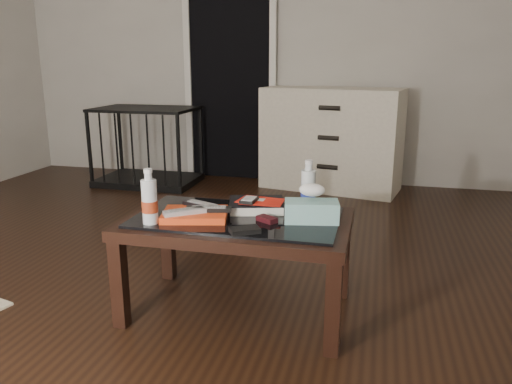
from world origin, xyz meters
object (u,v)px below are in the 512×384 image
at_px(tissue_box, 311,211).
at_px(dresser, 331,139).
at_px(water_bottle_left, 149,196).
at_px(water_bottle_right, 308,186).
at_px(textbook, 256,205).
at_px(pet_crate, 148,159).
at_px(coffee_table, 237,230).

bearing_deg(tissue_box, dresser, 82.92).
relative_size(water_bottle_left, water_bottle_right, 1.00).
height_order(water_bottle_left, tissue_box, water_bottle_left).
bearing_deg(textbook, pet_crate, 112.21).
bearing_deg(water_bottle_right, dresser, 92.80).
bearing_deg(tissue_box, water_bottle_right, 93.17).
bearing_deg(water_bottle_left, pet_crate, 116.27).
distance_m(pet_crate, water_bottle_left, 2.66).
bearing_deg(textbook, dresser, 72.15).
distance_m(textbook, water_bottle_left, 0.50).
bearing_deg(textbook, coffee_table, -133.65).
height_order(water_bottle_left, water_bottle_right, same).
xyz_separation_m(dresser, pet_crate, (-1.68, -0.23, -0.22)).
bearing_deg(water_bottle_right, pet_crate, 131.61).
height_order(dresser, pet_crate, dresser).
xyz_separation_m(coffee_table, tissue_box, (0.33, 0.01, 0.11)).
bearing_deg(coffee_table, textbook, 61.17).
xyz_separation_m(dresser, water_bottle_right, (0.11, -2.25, 0.13)).
height_order(coffee_table, water_bottle_left, water_bottle_left).
xyz_separation_m(pet_crate, water_bottle_right, (1.79, -2.02, 0.35)).
xyz_separation_m(textbook, water_bottle_right, (0.23, 0.05, 0.10)).
xyz_separation_m(pet_crate, tissue_box, (1.83, -2.17, 0.28)).
relative_size(dresser, pet_crate, 1.41).
bearing_deg(dresser, tissue_box, -75.18).
relative_size(coffee_table, water_bottle_right, 4.20).
xyz_separation_m(coffee_table, water_bottle_right, (0.29, 0.16, 0.18)).
distance_m(dresser, tissue_box, 2.41).
xyz_separation_m(textbook, water_bottle_left, (-0.39, -0.29, 0.10)).
distance_m(coffee_table, dresser, 2.42).
distance_m(dresser, pet_crate, 1.71).
relative_size(coffee_table, textbook, 4.00).
distance_m(dresser, water_bottle_left, 2.65).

